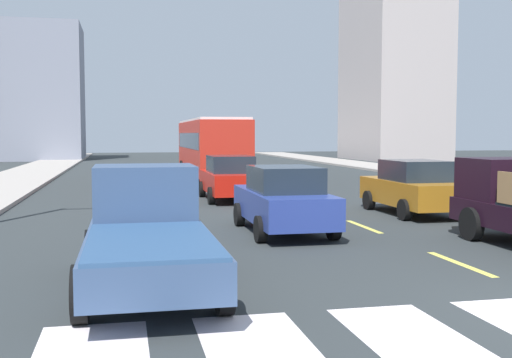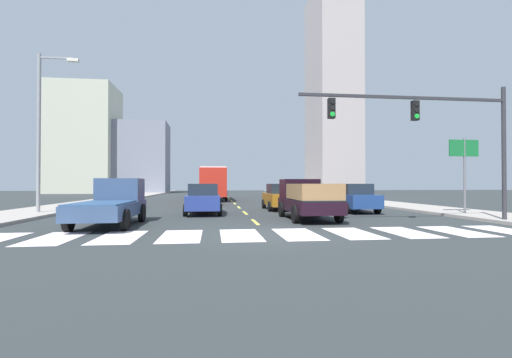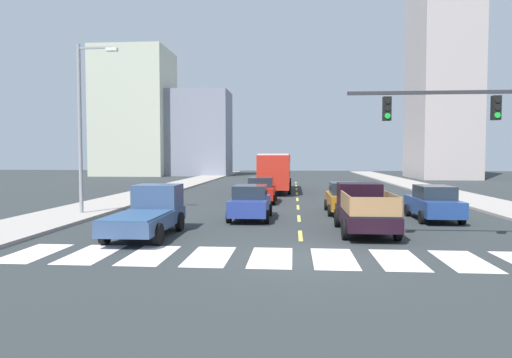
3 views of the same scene
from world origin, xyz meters
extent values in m
plane|color=#2C3133|center=(0.00, 0.00, 0.00)|extent=(160.00, 160.00, 0.00)
cube|color=#A19890|center=(12.20, 18.00, 0.07)|extent=(3.88, 110.00, 0.15)
cube|color=#A19890|center=(-12.20, 18.00, 0.07)|extent=(3.88, 110.00, 0.15)
cube|color=silver|center=(-8.79, 0.00, 0.00)|extent=(1.32, 2.97, 0.01)
cube|color=silver|center=(-6.84, 0.00, 0.00)|extent=(1.32, 2.97, 0.01)
cube|color=silver|center=(-4.88, 0.00, 0.00)|extent=(1.32, 2.97, 0.01)
cube|color=silver|center=(-2.93, 0.00, 0.00)|extent=(1.32, 2.97, 0.01)
cube|color=silver|center=(-0.98, 0.00, 0.00)|extent=(1.32, 2.97, 0.01)
cube|color=silver|center=(0.98, 0.00, 0.00)|extent=(1.32, 2.97, 0.01)
cube|color=silver|center=(2.93, 0.00, 0.00)|extent=(1.32, 2.97, 0.01)
cube|color=silver|center=(4.88, 0.00, 0.00)|extent=(1.32, 2.97, 0.01)
cube|color=#DCCF50|center=(0.00, 4.00, 0.00)|extent=(0.16, 2.40, 0.01)
cube|color=#DCCF50|center=(0.00, 9.00, 0.00)|extent=(0.16, 2.40, 0.01)
cube|color=#DCCF50|center=(0.00, 14.00, 0.00)|extent=(0.16, 2.40, 0.01)
cube|color=#DCCF50|center=(0.00, 19.00, 0.00)|extent=(0.16, 2.40, 0.01)
cube|color=#DCCF50|center=(0.00, 24.00, 0.00)|extent=(0.16, 2.40, 0.01)
cube|color=#DCCF50|center=(0.00, 29.00, 0.00)|extent=(0.16, 2.40, 0.01)
cube|color=#DCCF50|center=(0.00, 34.00, 0.00)|extent=(0.16, 2.40, 0.01)
cube|color=#DCCF50|center=(0.00, 39.00, 0.00)|extent=(0.16, 2.40, 0.01)
cube|color=black|center=(2.65, 4.81, 0.68)|extent=(1.96, 5.20, 0.56)
cube|color=black|center=(2.65, 6.51, 1.46)|extent=(1.84, 1.60, 1.00)
cube|color=#19232D|center=(2.65, 6.95, 1.64)|extent=(1.72, 0.08, 0.56)
cube|color=black|center=(2.65, 3.86, 0.99)|extent=(1.84, 3.30, 0.06)
cylinder|color=black|center=(1.67, 6.37, 0.40)|extent=(0.22, 0.80, 0.80)
cylinder|color=black|center=(3.63, 6.37, 0.40)|extent=(0.22, 0.80, 0.80)
cylinder|color=black|center=(1.67, 3.25, 0.40)|extent=(0.22, 0.80, 0.80)
cylinder|color=black|center=(3.63, 3.25, 0.40)|extent=(0.22, 0.80, 0.80)
cube|color=olive|center=(1.75, 3.86, 1.37)|extent=(0.06, 3.17, 0.70)
cube|color=olive|center=(3.55, 3.86, 1.37)|extent=(0.06, 3.17, 0.70)
cube|color=olive|center=(2.65, 2.28, 1.37)|extent=(1.80, 0.06, 0.70)
cube|color=#354B6F|center=(-6.05, 3.14, 0.68)|extent=(1.96, 5.20, 0.56)
cube|color=#354B6F|center=(-6.05, 4.84, 1.46)|extent=(1.84, 1.60, 1.00)
cube|color=#19232D|center=(-6.05, 5.28, 1.64)|extent=(1.72, 0.08, 0.56)
cube|color=navy|center=(-6.05, 2.19, 0.99)|extent=(1.84, 3.30, 0.06)
cylinder|color=black|center=(-7.03, 4.70, 0.40)|extent=(0.22, 0.80, 0.80)
cylinder|color=black|center=(-5.07, 4.70, 0.40)|extent=(0.22, 0.80, 0.80)
cylinder|color=black|center=(-7.03, 1.58, 0.40)|extent=(0.22, 0.80, 0.80)
cylinder|color=black|center=(-5.07, 1.58, 0.40)|extent=(0.22, 0.80, 0.80)
cube|color=red|center=(-1.86, 25.99, 1.85)|extent=(2.50, 10.80, 2.70)
cube|color=#19232D|center=(-1.86, 25.99, 2.20)|extent=(2.52, 9.94, 0.80)
cube|color=silver|center=(-1.86, 25.99, 3.26)|extent=(2.40, 10.37, 0.12)
cylinder|color=black|center=(-3.11, 29.34, 0.50)|extent=(0.22, 1.00, 1.00)
cylinder|color=black|center=(-0.61, 29.34, 0.50)|extent=(0.22, 1.00, 1.00)
cylinder|color=black|center=(-3.11, 23.02, 0.50)|extent=(0.22, 1.00, 1.00)
cylinder|color=black|center=(-0.61, 23.02, 0.50)|extent=(0.22, 1.00, 1.00)
cube|color=#A46719|center=(2.53, 11.25, 0.70)|extent=(1.80, 4.40, 0.76)
cube|color=#1E2833|center=(2.53, 11.10, 1.40)|extent=(1.58, 2.11, 0.64)
cylinder|color=black|center=(1.63, 12.61, 0.32)|extent=(0.22, 0.64, 0.64)
cylinder|color=black|center=(3.43, 12.61, 0.32)|extent=(0.22, 0.64, 0.64)
cylinder|color=black|center=(1.63, 9.89, 0.32)|extent=(0.22, 0.64, 0.64)
cylinder|color=black|center=(3.43, 9.89, 0.32)|extent=(0.22, 0.64, 0.64)
cube|color=navy|center=(6.60, 8.92, 0.70)|extent=(1.80, 4.40, 0.76)
cube|color=#1E2833|center=(6.60, 8.77, 1.40)|extent=(1.58, 2.11, 0.64)
cylinder|color=black|center=(5.70, 10.29, 0.32)|extent=(0.22, 0.64, 0.64)
cylinder|color=black|center=(7.50, 10.29, 0.32)|extent=(0.22, 0.64, 0.64)
cylinder|color=black|center=(5.70, 7.56, 0.32)|extent=(0.22, 0.64, 0.64)
cylinder|color=black|center=(7.50, 7.56, 0.32)|extent=(0.22, 0.64, 0.64)
cube|color=red|center=(-2.46, 16.59, 0.70)|extent=(1.80, 4.40, 0.76)
cube|color=#1E2833|center=(-2.46, 16.44, 1.40)|extent=(1.58, 2.11, 0.64)
cylinder|color=black|center=(-3.36, 17.95, 0.32)|extent=(0.22, 0.64, 0.64)
cylinder|color=black|center=(-1.56, 17.95, 0.32)|extent=(0.22, 0.64, 0.64)
cylinder|color=black|center=(-3.36, 15.23, 0.32)|extent=(0.22, 0.64, 0.64)
cylinder|color=black|center=(-1.56, 15.23, 0.32)|extent=(0.22, 0.64, 0.64)
cube|color=navy|center=(-2.42, 8.50, 0.70)|extent=(1.80, 4.40, 0.76)
cube|color=#1E2833|center=(-2.42, 8.35, 1.40)|extent=(1.58, 2.11, 0.64)
cylinder|color=black|center=(-3.32, 9.87, 0.32)|extent=(0.22, 0.64, 0.64)
cylinder|color=black|center=(-1.52, 9.87, 0.32)|extent=(0.22, 0.64, 0.64)
cylinder|color=black|center=(-3.32, 7.14, 0.32)|extent=(0.22, 0.64, 0.64)
cylinder|color=black|center=(-1.52, 7.14, 0.32)|extent=(0.22, 0.64, 0.64)
cube|color=#2D2D33|center=(6.23, 2.34, 5.40)|extent=(9.26, 0.12, 0.12)
cube|color=black|center=(6.70, 2.34, 4.85)|extent=(0.28, 0.24, 0.84)
cylinder|color=black|center=(6.70, 2.21, 5.11)|extent=(0.20, 0.04, 0.20)
cylinder|color=black|center=(6.70, 2.21, 4.85)|extent=(0.20, 0.04, 0.20)
cylinder|color=green|center=(6.70, 2.21, 4.59)|extent=(0.20, 0.04, 0.20)
cube|color=black|center=(2.99, 2.34, 4.85)|extent=(0.28, 0.24, 0.84)
cylinder|color=black|center=(2.99, 2.21, 5.11)|extent=(0.20, 0.04, 0.20)
cylinder|color=black|center=(2.99, 2.21, 4.85)|extent=(0.20, 0.04, 0.20)
cylinder|color=green|center=(2.99, 2.21, 4.59)|extent=(0.20, 0.04, 0.20)
cylinder|color=gray|center=(-11.54, 9.22, 4.50)|extent=(0.20, 0.20, 9.00)
cube|color=gray|center=(-10.64, 9.22, 8.80)|extent=(1.80, 0.10, 0.10)
cube|color=silver|center=(-9.74, 9.22, 8.70)|extent=(0.60, 0.28, 0.16)
cube|color=#B2A5A1|center=(19.95, 51.18, 18.43)|extent=(7.44, 11.50, 36.86)
cube|color=gray|center=(-15.83, 57.23, 6.58)|extent=(10.96, 7.71, 13.16)
cube|color=beige|center=(-25.23, 56.52, 9.80)|extent=(11.09, 10.11, 19.60)
camera|label=1|loc=(-6.43, -6.91, 2.54)|focal=43.49mm
camera|label=2|loc=(-1.90, -11.92, 1.72)|focal=25.02mm
camera|label=3|loc=(-0.28, -14.26, 3.22)|focal=32.23mm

